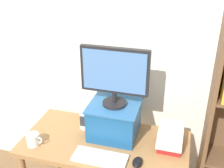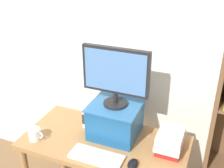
{
  "view_description": "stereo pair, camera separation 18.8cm",
  "coord_description": "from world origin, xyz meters",
  "px_view_note": "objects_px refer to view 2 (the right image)",
  "views": [
    {
      "loc": [
        0.51,
        -1.58,
        1.99
      ],
      "look_at": [
        0.04,
        0.04,
        1.16
      ],
      "focal_mm": 45.0,
      "sensor_mm": 36.0,
      "label": 1
    },
    {
      "loc": [
        0.69,
        -1.52,
        1.99
      ],
      "look_at": [
        0.04,
        0.04,
        1.16
      ],
      "focal_mm": 45.0,
      "sensor_mm": 36.0,
      "label": 2
    }
  ],
  "objects_px": {
    "book_stack": "(170,141)",
    "riser_box": "(115,119)",
    "coffee_mug": "(35,134)",
    "keyboard": "(96,157)",
    "desk_speaker": "(88,118)",
    "desk": "(105,150)",
    "computer_mouse": "(133,164)",
    "computer_monitor": "(116,74)"
  },
  "relations": [
    {
      "from": "computer_monitor",
      "to": "coffee_mug",
      "type": "xyz_separation_m",
      "value": [
        -0.52,
        -0.28,
        -0.45
      ]
    },
    {
      "from": "riser_box",
      "to": "computer_monitor",
      "type": "relative_size",
      "value": 0.76
    },
    {
      "from": "coffee_mug",
      "to": "riser_box",
      "type": "bearing_deg",
      "value": 28.66
    },
    {
      "from": "book_stack",
      "to": "desk_speaker",
      "type": "distance_m",
      "value": 0.66
    },
    {
      "from": "keyboard",
      "to": "computer_mouse",
      "type": "relative_size",
      "value": 3.53
    },
    {
      "from": "keyboard",
      "to": "riser_box",
      "type": "bearing_deg",
      "value": 86.97
    },
    {
      "from": "coffee_mug",
      "to": "keyboard",
      "type": "bearing_deg",
      "value": -1.83
    },
    {
      "from": "desk_speaker",
      "to": "coffee_mug",
      "type": "bearing_deg",
      "value": -133.1
    },
    {
      "from": "computer_mouse",
      "to": "coffee_mug",
      "type": "distance_m",
      "value": 0.76
    },
    {
      "from": "computer_mouse",
      "to": "desk_speaker",
      "type": "xyz_separation_m",
      "value": [
        -0.48,
        0.3,
        0.06
      ]
    },
    {
      "from": "desk",
      "to": "keyboard",
      "type": "bearing_deg",
      "value": -82.12
    },
    {
      "from": "book_stack",
      "to": "desk_speaker",
      "type": "height_order",
      "value": "desk_speaker"
    },
    {
      "from": "book_stack",
      "to": "coffee_mug",
      "type": "distance_m",
      "value": 0.98
    },
    {
      "from": "desk",
      "to": "book_stack",
      "type": "xyz_separation_m",
      "value": [
        0.46,
        0.08,
        0.16
      ]
    },
    {
      "from": "desk",
      "to": "book_stack",
      "type": "bearing_deg",
      "value": 10.28
    },
    {
      "from": "computer_mouse",
      "to": "book_stack",
      "type": "distance_m",
      "value": 0.32
    },
    {
      "from": "desk",
      "to": "computer_mouse",
      "type": "height_order",
      "value": "computer_mouse"
    },
    {
      "from": "computer_monitor",
      "to": "book_stack",
      "type": "relative_size",
      "value": 1.81
    },
    {
      "from": "riser_box",
      "to": "coffee_mug",
      "type": "bearing_deg",
      "value": -151.34
    },
    {
      "from": "desk",
      "to": "coffee_mug",
      "type": "relative_size",
      "value": 10.01
    },
    {
      "from": "desk_speaker",
      "to": "computer_mouse",
      "type": "bearing_deg",
      "value": -32.1
    },
    {
      "from": "desk",
      "to": "riser_box",
      "type": "height_order",
      "value": "riser_box"
    },
    {
      "from": "keyboard",
      "to": "desk_speaker",
      "type": "height_order",
      "value": "desk_speaker"
    },
    {
      "from": "coffee_mug",
      "to": "desk_speaker",
      "type": "distance_m",
      "value": 0.41
    },
    {
      "from": "book_stack",
      "to": "desk_speaker",
      "type": "relative_size",
      "value": 1.74
    },
    {
      "from": "desk",
      "to": "riser_box",
      "type": "xyz_separation_m",
      "value": [
        0.04,
        0.11,
        0.23
      ]
    },
    {
      "from": "keyboard",
      "to": "coffee_mug",
      "type": "bearing_deg",
      "value": 178.17
    },
    {
      "from": "computer_mouse",
      "to": "desk_speaker",
      "type": "bearing_deg",
      "value": 147.9
    },
    {
      "from": "computer_monitor",
      "to": "desk_speaker",
      "type": "xyz_separation_m",
      "value": [
        -0.24,
        0.02,
        -0.42
      ]
    },
    {
      "from": "keyboard",
      "to": "book_stack",
      "type": "height_order",
      "value": "book_stack"
    },
    {
      "from": "computer_monitor",
      "to": "desk_speaker",
      "type": "distance_m",
      "value": 0.49
    },
    {
      "from": "computer_mouse",
      "to": "book_stack",
      "type": "bearing_deg",
      "value": 54.31
    },
    {
      "from": "riser_box",
      "to": "keyboard",
      "type": "bearing_deg",
      "value": -93.03
    },
    {
      "from": "desk",
      "to": "coffee_mug",
      "type": "distance_m",
      "value": 0.53
    },
    {
      "from": "computer_mouse",
      "to": "coffee_mug",
      "type": "height_order",
      "value": "coffee_mug"
    },
    {
      "from": "computer_monitor",
      "to": "computer_mouse",
      "type": "bearing_deg",
      "value": -50.18
    },
    {
      "from": "book_stack",
      "to": "riser_box",
      "type": "bearing_deg",
      "value": 176.42
    },
    {
      "from": "coffee_mug",
      "to": "computer_monitor",
      "type": "bearing_deg",
      "value": 28.54
    },
    {
      "from": "computer_mouse",
      "to": "coffee_mug",
      "type": "xyz_separation_m",
      "value": [
        -0.76,
        -0.0,
        0.03
      ]
    },
    {
      "from": "desk",
      "to": "coffee_mug",
      "type": "bearing_deg",
      "value": -159.89
    },
    {
      "from": "computer_monitor",
      "to": "desk_speaker",
      "type": "bearing_deg",
      "value": 175.98
    },
    {
      "from": "computer_monitor",
      "to": "book_stack",
      "type": "distance_m",
      "value": 0.6
    }
  ]
}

